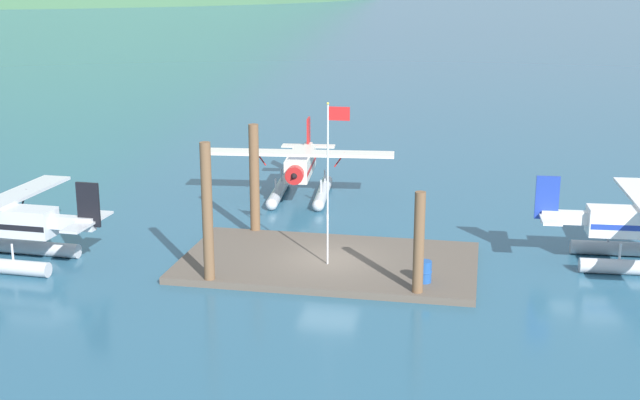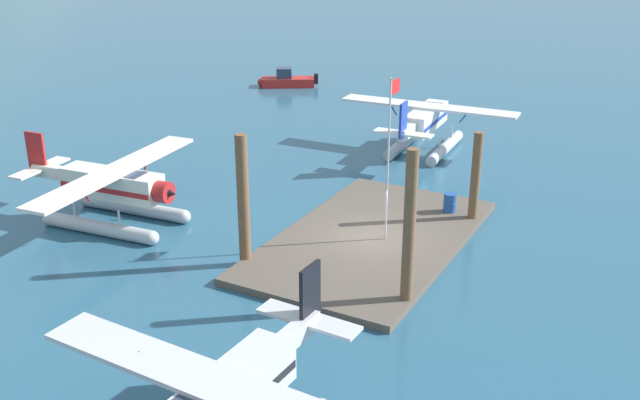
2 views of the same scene
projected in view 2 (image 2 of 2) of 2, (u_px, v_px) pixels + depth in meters
ground_plane at (371, 243)px, 31.18m from camera, size 1200.00×1200.00×0.00m
dock_platform at (371, 239)px, 31.12m from camera, size 12.64×7.21×0.30m
piling_near_left at (409, 231)px, 25.12m from camera, size 0.43×0.43×5.91m
piling_near_right at (475, 179)px, 32.32m from camera, size 0.42×0.42×4.30m
piling_far_left at (243, 202)px, 28.28m from camera, size 0.47×0.47×5.43m
flagpole at (390, 142)px, 29.37m from camera, size 0.95×0.10×6.90m
fuel_drum at (450, 203)px, 33.48m from camera, size 0.62×0.62×0.88m
seaplane_white_stbd_fwd at (426, 125)px, 42.63m from camera, size 7.98×10.46×3.84m
seaplane_cream_bow_left at (114, 191)px, 32.47m from camera, size 10.49×7.96×3.84m
boat_red_open_east at (286, 80)px, 58.73m from camera, size 3.46×4.37×1.50m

